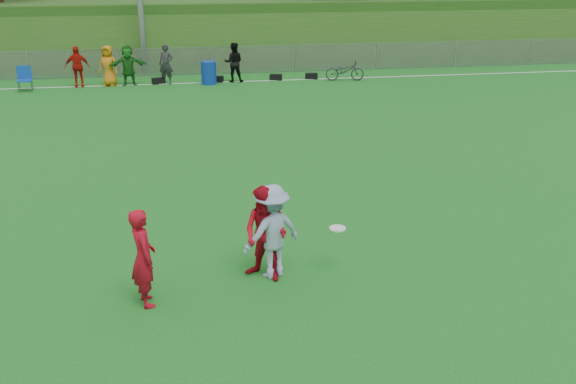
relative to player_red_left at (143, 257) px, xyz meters
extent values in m
plane|color=#14611A|center=(2.16, 0.68, -0.82)|extent=(120.00, 120.00, 0.00)
cube|color=white|center=(2.16, 18.68, -0.82)|extent=(60.00, 0.10, 0.01)
cube|color=gray|center=(2.16, 20.68, -0.22)|extent=(58.00, 0.02, 1.20)
cube|color=gray|center=(2.16, 20.68, 0.43)|extent=(58.00, 0.04, 0.04)
cube|color=#1F5518|center=(2.16, 31.68, 0.68)|extent=(120.00, 18.00, 3.00)
imported|color=red|center=(-3.48, 18.68, 0.03)|extent=(1.01, 0.47, 1.69)
imported|color=orange|center=(-2.21, 18.68, 0.03)|extent=(0.96, 0.79, 1.69)
imported|color=#1C6C1D|center=(-1.39, 18.68, 0.03)|extent=(1.61, 0.64, 1.69)
imported|color=#2B2A2D|center=(0.19, 18.68, 0.03)|extent=(0.72, 0.59, 1.69)
imported|color=black|center=(3.09, 18.68, 0.03)|extent=(0.90, 0.74, 1.69)
cube|color=black|center=(-0.18, 18.78, -0.69)|extent=(0.60, 0.40, 0.26)
cube|color=black|center=(2.34, 18.78, -0.69)|extent=(0.61, 0.46, 0.26)
cube|color=black|center=(4.95, 18.78, -0.69)|extent=(0.59, 0.38, 0.26)
cube|color=black|center=(6.57, 18.78, -0.69)|extent=(0.59, 0.36, 0.26)
imported|color=#AD0C1E|center=(0.00, 0.00, 0.00)|extent=(0.54, 0.68, 1.64)
imported|color=#B40C1B|center=(2.03, 0.51, 0.02)|extent=(1.04, 1.01, 1.69)
imported|color=#90A5C7|center=(2.14, 0.60, 0.02)|extent=(1.26, 1.03, 1.69)
cylinder|color=white|center=(3.28, 0.51, 0.04)|extent=(0.29, 0.29, 0.03)
cylinder|color=#0E32A1|center=(1.97, 18.36, -0.34)|extent=(0.73, 0.73, 0.97)
cube|color=#1045AE|center=(-5.50, 18.03, -0.37)|extent=(0.63, 0.63, 0.06)
cube|color=#1045AE|center=(-5.54, 18.30, -0.09)|extent=(0.56, 0.12, 0.56)
imported|color=#2C2C2E|center=(7.94, 18.16, -0.38)|extent=(1.76, 0.84, 0.89)
camera|label=1|loc=(0.74, -9.38, 4.53)|focal=40.00mm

